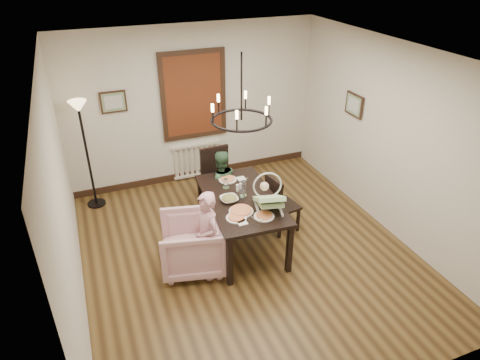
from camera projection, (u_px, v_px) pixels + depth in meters
room_shell at (238, 155)px, 5.80m from camera, size 4.51×5.00×2.81m
dining_table at (241, 203)px, 6.03m from camera, size 1.05×1.74×0.79m
chair_far at (220, 182)px, 6.88m from camera, size 0.50×0.50×1.09m
chair_right at (283, 203)px, 6.47m from camera, size 0.48×0.48×0.95m
armchair at (192, 244)px, 5.74m from camera, size 1.01×0.99×0.76m
elderly_woman at (207, 243)px, 5.53m from camera, size 0.33×0.42×1.04m
seated_man at (221, 190)px, 6.78m from camera, size 0.49×0.39×0.96m
baby_bouncer at (269, 197)px, 5.65m from camera, size 0.53×0.64×0.37m
salad_bowl at (229, 199)px, 5.89m from camera, size 0.29×0.29×0.07m
pizza_platter at (241, 211)px, 5.66m from camera, size 0.32×0.32×0.04m
drinking_glass at (242, 195)px, 5.92m from camera, size 0.07×0.07×0.15m
window_blinds at (194, 95)px, 7.40m from camera, size 1.00×0.03×1.40m
radiator at (197, 160)px, 8.03m from camera, size 0.92×0.12×0.62m
picture_back at (113, 102)px, 6.95m from camera, size 0.42×0.03×0.36m
picture_right at (354, 105)px, 6.83m from camera, size 0.03×0.42×0.36m
floor_lamp at (88, 157)px, 6.88m from camera, size 0.30×0.30×1.80m
chandelier at (241, 120)px, 5.42m from camera, size 0.80×0.80×0.04m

